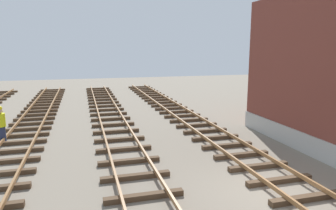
% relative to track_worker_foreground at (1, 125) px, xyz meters
% --- Properties ---
extents(ground_plane, '(80.00, 80.00, 0.00)m').
position_rel_track_worker_foreground_xyz_m(ground_plane, '(9.53, -8.20, -0.93)').
color(ground_plane, slate).
extents(track_near_building, '(2.50, 56.22, 0.32)m').
position_rel_track_worker_foreground_xyz_m(track_near_building, '(10.28, -8.20, -0.80)').
color(track_near_building, '#4C3826').
rests_on(track_near_building, ground).
extents(track_centre, '(2.50, 56.22, 0.32)m').
position_rel_track_worker_foreground_xyz_m(track_centre, '(5.54, -8.20, -0.80)').
color(track_centre, '#4C3826').
rests_on(track_centre, ground).
extents(track_worker_foreground, '(0.40, 0.40, 1.87)m').
position_rel_track_worker_foreground_xyz_m(track_worker_foreground, '(0.00, 0.00, 0.00)').
color(track_worker_foreground, '#262D4C').
rests_on(track_worker_foreground, ground).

